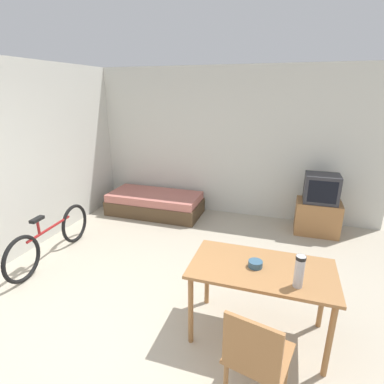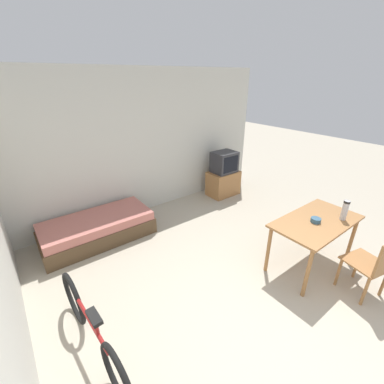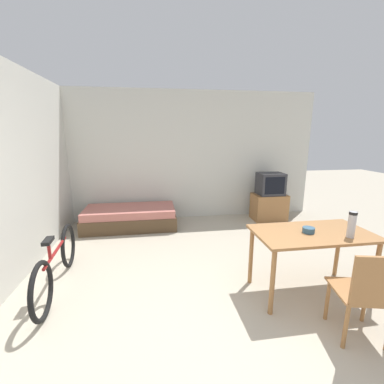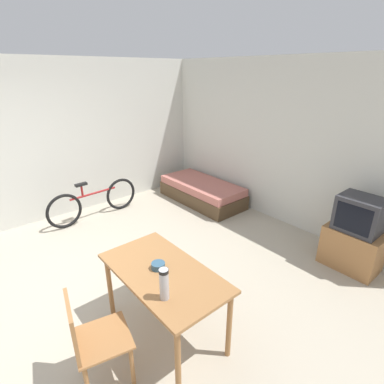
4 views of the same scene
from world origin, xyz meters
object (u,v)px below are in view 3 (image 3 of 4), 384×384
object	(u,v)px
bicycle	(57,264)
wooden_chair	(367,292)
daybed	(130,218)
dining_table	(312,240)
tv	(269,199)
thermos_flask	(352,223)
mate_bowl	(309,230)

from	to	relation	value
bicycle	wooden_chair	bearing A→B (deg)	-23.62
daybed	dining_table	size ratio (longest dim) A/B	1.37
tv	thermos_flask	xyz separation A→B (m)	(-0.40, -2.75, 0.45)
dining_table	bicycle	world-z (taller)	dining_table
bicycle	thermos_flask	bearing A→B (deg)	-12.84
tv	dining_table	size ratio (longest dim) A/B	0.78
thermos_flask	mate_bowl	world-z (taller)	thermos_flask
thermos_flask	mate_bowl	xyz separation A→B (m)	(-0.36, 0.18, -0.12)
bicycle	mate_bowl	distance (m)	2.95
dining_table	tv	bearing A→B (deg)	74.61
dining_table	mate_bowl	distance (m)	0.14
dining_table	bicycle	size ratio (longest dim) A/B	0.77
daybed	bicycle	distance (m)	2.08
mate_bowl	daybed	bearing A→B (deg)	130.76
daybed	thermos_flask	bearing A→B (deg)	-46.84
dining_table	wooden_chair	size ratio (longest dim) A/B	1.47
wooden_chair	mate_bowl	world-z (taller)	wooden_chair
daybed	mate_bowl	xyz separation A→B (m)	(2.16, -2.51, 0.58)
dining_table	mate_bowl	xyz separation A→B (m)	(-0.06, -0.01, 0.12)
wooden_chair	bicycle	world-z (taller)	wooden_chair
wooden_chair	mate_bowl	distance (m)	0.80
daybed	dining_table	distance (m)	3.37
tv	wooden_chair	distance (m)	3.37
daybed	bicycle	xyz separation A→B (m)	(-0.69, -1.96, 0.11)
daybed	mate_bowl	distance (m)	3.36
dining_table	wooden_chair	world-z (taller)	wooden_chair
dining_table	thermos_flask	world-z (taller)	thermos_flask
daybed	wooden_chair	size ratio (longest dim) A/B	2.01
daybed	thermos_flask	xyz separation A→B (m)	(2.52, -2.69, 0.70)
dining_table	thermos_flask	size ratio (longest dim) A/B	4.61
wooden_chair	bicycle	distance (m)	3.23
wooden_chair	mate_bowl	size ratio (longest dim) A/B	6.86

